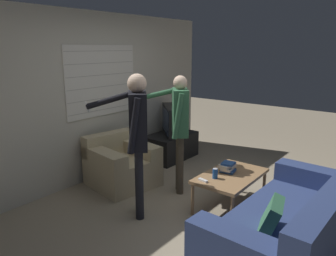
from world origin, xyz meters
TOP-DOWN VIEW (x-y plane):
  - ground_plane at (0.00, 0.00)m, footprint 16.00×16.00m
  - wall_back at (0.00, 2.03)m, footprint 5.20×0.08m
  - couch_blue at (-0.34, -1.17)m, footprint 2.05×1.04m
  - armchair_beige at (-0.03, 1.48)m, footprint 0.99×1.00m
  - coffee_table at (0.31, -0.17)m, footprint 1.01×0.62m
  - tv_stand at (1.38, 1.61)m, footprint 0.99×0.59m
  - tv at (1.38, 1.62)m, footprint 0.72×0.75m
  - person_left_standing at (-0.57, 0.61)m, footprint 0.51×0.85m
  - person_right_standing at (0.30, 0.64)m, footprint 0.49×0.83m
  - book_stack at (0.37, -0.09)m, footprint 0.25×0.20m
  - soda_can at (0.08, -0.07)m, footprint 0.07×0.07m
  - spare_remote at (-0.09, -0.01)m, footprint 0.06×0.14m

SIDE VIEW (x-z plane):
  - ground_plane at x=0.00m, z-range 0.00..0.00m
  - tv_stand at x=1.38m, z-range 0.00..0.47m
  - armchair_beige at x=-0.03m, z-range -0.06..0.68m
  - couch_blue at x=-0.34m, z-range -0.11..0.77m
  - coffee_table at x=0.31m, z-range 0.18..0.64m
  - spare_remote at x=-0.09m, z-range 0.45..0.48m
  - soda_can at x=0.08m, z-range 0.45..0.58m
  - book_stack at x=0.37m, z-range 0.45..0.58m
  - tv at x=1.38m, z-range 0.47..0.99m
  - person_right_standing at x=0.30m, z-range 0.22..1.88m
  - person_left_standing at x=-0.57m, z-range 0.24..1.99m
  - wall_back at x=0.00m, z-range 0.01..2.56m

